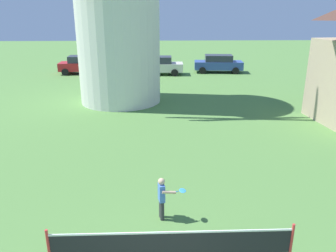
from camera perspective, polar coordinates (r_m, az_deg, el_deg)
name	(u,v)px	position (r m, az deg, el deg)	size (l,w,h in m)	color
tennis_net	(172,244)	(7.40, 0.61, -19.49)	(5.15, 0.06, 1.10)	red
player_far	(162,196)	(8.97, -0.95, -11.86)	(0.76, 0.40, 1.20)	#333338
parked_car_red	(82,64)	(30.88, -14.49, 10.14)	(3.93, 1.99, 1.56)	red
parked_car_cream	(157,65)	(29.52, -1.89, 10.34)	(4.54, 2.02, 1.56)	silver
parked_car_blue	(218,63)	(30.88, 8.60, 10.53)	(4.41, 2.19, 1.56)	#334C99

